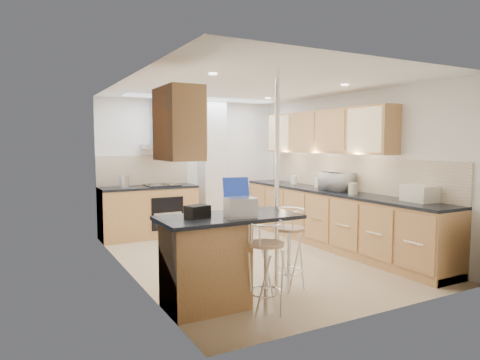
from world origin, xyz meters
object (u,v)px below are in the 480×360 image
bar_stool_near (266,267)px  bread_bin (420,193)px  microwave (337,182)px  bar_stool_end (289,249)px  laptop (240,208)px

bar_stool_near → bread_bin: (2.55, 0.27, 0.56)m
microwave → bar_stool_end: microwave is taller
bar_stool_end → bread_bin: bearing=-41.0°
microwave → laptop: (-2.62, -1.54, -0.03)m
microwave → laptop: 3.04m
bar_stool_end → microwave: bearing=0.0°
laptop → bar_stool_end: laptop is taller
microwave → bar_stool_end: 2.35m
microwave → bar_stool_near: 3.09m
microwave → laptop: bearing=121.5°
bar_stool_end → bread_bin: 2.04m
bar_stool_end → bar_stool_near: bearing=-177.1°
bar_stool_near → laptop: bearing=122.9°
microwave → bread_bin: (0.10, -1.51, -0.04)m
bar_stool_near → bread_bin: 2.63m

